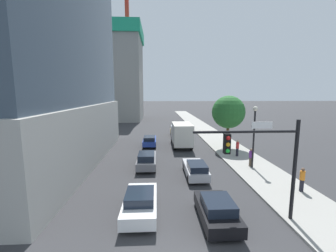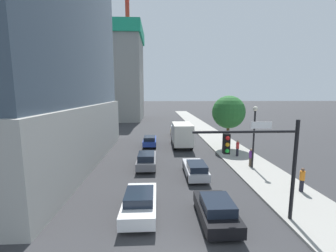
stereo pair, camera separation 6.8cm
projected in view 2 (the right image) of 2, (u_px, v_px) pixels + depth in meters
sidewalk at (229, 148)px, 28.44m from camera, size 4.42×120.00×0.15m
construction_building at (115, 70)px, 59.24m from camera, size 15.06×23.11×32.22m
traffic_light_pole at (262, 153)px, 11.75m from camera, size 5.69×0.48×5.58m
street_lamp at (254, 128)px, 20.44m from camera, size 0.44×0.44×5.78m
street_tree at (229, 112)px, 27.87m from camera, size 4.13×4.13×6.69m
car_gray at (147, 160)px, 21.32m from camera, size 1.77×4.70×1.56m
car_silver at (195, 169)px, 18.90m from camera, size 1.72×4.46×1.41m
car_white at (140, 202)px, 13.03m from camera, size 1.91×4.44×1.47m
car_blue at (150, 141)px, 30.07m from camera, size 1.75×4.51×1.44m
car_black at (216, 210)px, 12.21m from camera, size 1.87×4.06×1.42m
car_gold at (177, 132)px, 37.00m from camera, size 1.86×4.05×1.50m
box_truck at (182, 134)px, 29.62m from camera, size 2.41×6.70×3.21m
pedestrian_red_shirt at (237, 148)px, 24.63m from camera, size 0.34×0.34×1.80m
pedestrian_orange_shirt at (302, 179)px, 15.70m from camera, size 0.34×0.34×1.74m
pedestrian_purple_shirt at (251, 157)px, 21.18m from camera, size 0.34×0.34×1.72m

